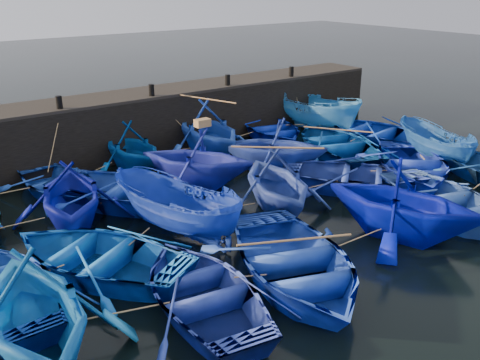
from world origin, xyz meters
TOP-DOWN VIEW (x-y plane):
  - ground at (0.00, 0.00)m, footprint 120.00×120.00m
  - quay_wall at (0.00, 10.50)m, footprint 26.00×2.50m
  - quay_top at (0.00, 10.50)m, footprint 26.00×2.50m
  - bollard_1 at (-4.00, 9.60)m, footprint 0.24×0.24m
  - bollard_2 at (0.00, 9.60)m, footprint 0.24×0.24m
  - bollard_3 at (4.00, 9.60)m, footprint 0.24×0.24m
  - bollard_4 at (8.00, 9.60)m, footprint 0.24×0.24m
  - boat_1 at (-5.10, 7.26)m, footprint 3.82×4.97m
  - boat_2 at (-1.81, 8.08)m, footprint 3.57×4.09m
  - boat_3 at (1.70, 7.87)m, footprint 4.64×5.23m
  - boat_4 at (5.64, 8.31)m, footprint 4.74×5.75m
  - boat_5 at (8.26, 7.84)m, footprint 2.44×5.47m
  - boat_7 at (-5.58, 4.47)m, footprint 5.03×5.40m
  - boat_8 at (-3.50, 5.01)m, footprint 6.57×6.95m
  - boat_9 at (-0.60, 5.11)m, footprint 5.61×5.72m
  - boat_10 at (2.73, 4.62)m, footprint 5.59×5.62m
  - boat_11 at (6.23, 4.50)m, footprint 5.76×6.79m
  - boat_12 at (9.06, 4.73)m, footprint 5.00×6.37m
  - boat_13 at (-8.54, 1.22)m, footprint 3.69×5.07m
  - boat_14 at (-6.09, 1.30)m, footprint 5.97×6.52m
  - boat_15 at (-3.35, 1.93)m, footprint 3.21×5.00m
  - boat_16 at (0.27, 1.53)m, footprint 4.86×5.23m
  - boat_17 at (3.89, 1.34)m, footprint 6.35×6.57m
  - boat_18 at (6.57, 0.82)m, footprint 6.59×6.78m
  - boat_19 at (8.85, 1.44)m, footprint 2.52×4.46m
  - boat_20 at (-8.44, -1.22)m, footprint 4.37×4.95m
  - boat_21 at (-4.75, -1.77)m, footprint 4.23×5.40m
  - boat_22 at (-2.23, -2.14)m, footprint 5.83×6.85m
  - boat_23 at (2.06, -2.15)m, footprint 5.40×5.79m
  - boat_24 at (4.54, -2.14)m, footprint 5.15×6.28m
  - wooden_crate at (-0.30, 5.11)m, footprint 0.56×0.34m
  - mooring_ropes at (-0.10, 5.06)m, footprint 17.32×11.71m
  - loose_oars at (1.49, 2.94)m, footprint 10.72×12.10m

SIDE VIEW (x-z plane):
  - ground at x=0.00m, z-range 0.00..0.00m
  - boat_1 at x=-5.10m, z-range 0.00..0.96m
  - boat_21 at x=-4.75m, z-range 0.00..1.02m
  - boat_13 at x=-8.54m, z-range 0.00..1.03m
  - boat_4 at x=5.64m, z-range 0.00..1.04m
  - boat_14 at x=-6.09m, z-range 0.00..1.11m
  - boat_17 at x=3.89m, z-range 0.00..1.11m
  - boat_24 at x=4.54m, z-range 0.00..1.14m
  - boat_18 at x=6.57m, z-range 0.00..1.15m
  - boat_8 at x=-3.50m, z-range 0.00..1.17m
  - boat_11 at x=6.23m, z-range 0.00..1.20m
  - boat_12 at x=9.06m, z-range 0.00..1.20m
  - boat_22 at x=-2.23m, z-range 0.00..1.20m
  - boat_19 at x=8.85m, z-range 0.00..1.63m
  - mooring_ropes at x=-0.10m, z-range -0.17..1.93m
  - boat_15 at x=-3.35m, z-range 0.00..1.81m
  - boat_5 at x=8.26m, z-range 0.00..2.06m
  - boat_2 at x=-1.81m, z-range 0.00..2.07m
  - boat_10 at x=2.73m, z-range 0.00..2.24m
  - boat_16 at x=0.27m, z-range 0.00..2.25m
  - boat_9 at x=-0.60m, z-range 0.00..2.28m
  - boat_7 at x=-5.58m, z-range 0.00..2.31m
  - boat_20 at x=-8.44m, z-range 0.00..2.44m
  - boat_23 at x=2.06m, z-range 0.00..2.47m
  - quay_wall at x=0.00m, z-range 0.00..2.50m
  - boat_3 at x=1.70m, z-range 0.00..2.53m
  - loose_oars at x=1.49m, z-range 1.13..2.52m
  - wooden_crate at x=-0.30m, z-range 2.28..2.56m
  - quay_top at x=0.00m, z-range 2.50..2.62m
  - bollard_1 at x=-4.00m, z-range 2.62..3.12m
  - bollard_2 at x=0.00m, z-range 2.62..3.12m
  - bollard_3 at x=4.00m, z-range 2.62..3.12m
  - bollard_4 at x=8.00m, z-range 2.62..3.12m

